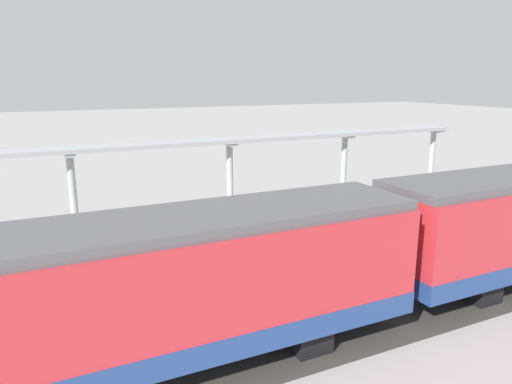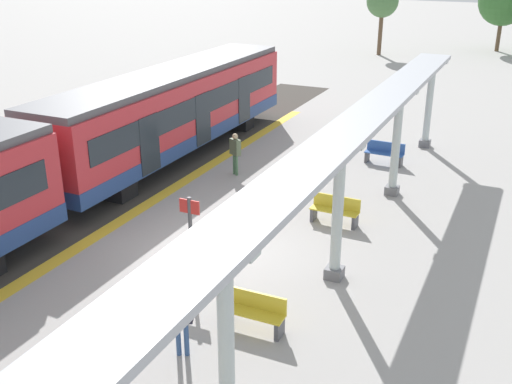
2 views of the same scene
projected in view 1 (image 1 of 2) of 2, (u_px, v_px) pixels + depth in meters
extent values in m
plane|color=#9D9996|center=(262.00, 253.00, 17.50)|extent=(176.00, 176.00, 0.00)
cube|color=gold|center=(316.00, 292.00, 14.28)|extent=(0.47, 30.43, 0.01)
cube|color=#38332D|center=(353.00, 319.00, 12.67)|extent=(3.20, 42.43, 0.01)
cube|color=#1E262D|center=(455.00, 222.00, 15.55)|extent=(0.04, 1.10, 2.00)
cube|color=black|center=(461.00, 281.00, 14.29)|extent=(2.21, 0.90, 0.64)
cube|color=red|center=(94.00, 301.00, 9.46)|extent=(2.60, 14.59, 2.60)
cube|color=navy|center=(98.00, 347.00, 9.70)|extent=(2.63, 14.61, 0.55)
cube|color=#515156|center=(88.00, 234.00, 9.13)|extent=(2.39, 14.59, 0.24)
cube|color=#1E262D|center=(85.00, 264.00, 10.54)|extent=(0.03, 13.42, 0.84)
cube|color=#1E262D|center=(235.00, 261.00, 12.22)|extent=(0.04, 1.10, 2.00)
cube|color=#1E262D|center=(87.00, 287.00, 10.67)|extent=(0.04, 1.10, 2.00)
cube|color=black|center=(294.00, 323.00, 11.81)|extent=(2.21, 0.90, 0.64)
cube|color=slate|center=(428.00, 195.00, 25.46)|extent=(0.44, 0.44, 0.30)
cylinder|color=#B0BCBA|center=(431.00, 163.00, 25.04)|extent=(0.28, 0.28, 3.27)
cube|color=#B0BCBA|center=(434.00, 131.00, 24.64)|extent=(1.10, 0.36, 0.12)
cube|color=slate|center=(342.00, 207.00, 23.06)|extent=(0.44, 0.44, 0.30)
cylinder|color=#B0BCBA|center=(343.00, 172.00, 22.64)|extent=(0.28, 0.28, 3.27)
cube|color=#B0BCBA|center=(345.00, 136.00, 22.25)|extent=(1.10, 0.36, 0.12)
cube|color=slate|center=(230.00, 223.00, 20.57)|extent=(0.44, 0.44, 0.30)
cylinder|color=#B0BCBA|center=(230.00, 183.00, 20.15)|extent=(0.28, 0.28, 3.27)
cube|color=#B0BCBA|center=(229.00, 144.00, 19.75)|extent=(1.10, 0.36, 0.12)
cube|color=slate|center=(78.00, 245.00, 17.91)|extent=(0.44, 0.44, 0.30)
cylinder|color=#B0BCBA|center=(73.00, 199.00, 17.49)|extent=(0.28, 0.28, 3.27)
cube|color=#B0BCBA|center=(69.00, 154.00, 17.09)|extent=(1.10, 0.36, 0.12)
cube|color=#A8AAB2|center=(222.00, 141.00, 19.58)|extent=(1.20, 24.60, 0.16)
cube|color=gold|center=(300.00, 214.00, 20.92)|extent=(1.50, 0.46, 0.04)
cube|color=gold|center=(296.00, 210.00, 20.78)|extent=(1.50, 0.08, 0.40)
cube|color=#4C4C51|center=(292.00, 215.00, 21.55)|extent=(0.10, 0.40, 0.42)
cube|color=#4C4C51|center=(308.00, 223.00, 20.39)|extent=(0.10, 0.40, 0.42)
cube|color=gold|center=(166.00, 234.00, 18.25)|extent=(1.51, 0.48, 0.04)
cube|color=gold|center=(161.00, 229.00, 18.12)|extent=(1.50, 0.10, 0.40)
cube|color=#4C4C51|center=(162.00, 234.00, 18.90)|extent=(0.11, 0.40, 0.42)
cube|color=#4C4C51|center=(170.00, 245.00, 17.71)|extent=(0.11, 0.40, 0.42)
cube|color=gold|center=(402.00, 200.00, 23.28)|extent=(1.50, 0.45, 0.04)
cube|color=gold|center=(399.00, 196.00, 23.15)|extent=(1.50, 0.07, 0.40)
cube|color=#4C4C51|center=(392.00, 202.00, 23.92)|extent=(0.10, 0.40, 0.42)
cube|color=#4C4C51|center=(411.00, 208.00, 22.75)|extent=(0.10, 0.40, 0.42)
cylinder|color=#736E56|center=(458.00, 191.00, 24.97)|extent=(0.48, 0.48, 1.00)
cylinder|color=#4C4C51|center=(299.00, 218.00, 18.00)|extent=(0.10, 0.10, 2.20)
cube|color=red|center=(300.00, 197.00, 17.80)|extent=(0.56, 0.04, 0.36)
cylinder|color=#456B49|center=(121.00, 296.00, 13.12)|extent=(0.10, 0.10, 0.79)
cylinder|color=#456B49|center=(119.00, 299.00, 12.96)|extent=(0.10, 0.10, 0.79)
cube|color=#536145|center=(118.00, 274.00, 12.88)|extent=(0.50, 0.40, 0.59)
sphere|color=tan|center=(117.00, 260.00, 12.79)|extent=(0.21, 0.21, 0.21)
cylinder|color=navy|center=(337.00, 215.00, 20.78)|extent=(0.11, 0.11, 0.83)
cylinder|color=navy|center=(340.00, 216.00, 20.67)|extent=(0.11, 0.11, 0.83)
cube|color=black|center=(339.00, 200.00, 20.56)|extent=(0.53, 0.39, 0.62)
sphere|color=tan|center=(340.00, 190.00, 20.46)|extent=(0.22, 0.22, 0.22)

